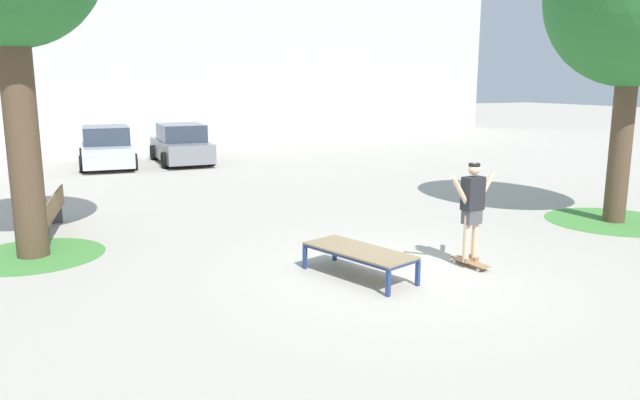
{
  "coord_description": "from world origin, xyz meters",
  "views": [
    {
      "loc": [
        -5.2,
        -8.13,
        3.12
      ],
      "look_at": [
        -0.71,
        1.58,
        1.0
      ],
      "focal_mm": 33.83,
      "sensor_mm": 36.0,
      "label": 1
    }
  ],
  "objects_px": {
    "park_bench": "(49,212)",
    "skateboard": "(470,262)",
    "skater": "(472,205)",
    "car_silver": "(107,148)",
    "skate_box": "(359,252)",
    "car_grey": "(181,145)"
  },
  "relations": [
    {
      "from": "skate_box",
      "to": "skater",
      "type": "height_order",
      "value": "skater"
    },
    {
      "from": "park_bench",
      "to": "skateboard",
      "type": "bearing_deg",
      "value": -40.48
    },
    {
      "from": "car_silver",
      "to": "car_grey",
      "type": "relative_size",
      "value": 1.02
    },
    {
      "from": "skate_box",
      "to": "park_bench",
      "type": "bearing_deg",
      "value": 130.75
    },
    {
      "from": "skate_box",
      "to": "skateboard",
      "type": "distance_m",
      "value": 2.03
    },
    {
      "from": "skate_box",
      "to": "skater",
      "type": "relative_size",
      "value": 1.21
    },
    {
      "from": "skate_box",
      "to": "car_silver",
      "type": "xyz_separation_m",
      "value": [
        -2.35,
        15.11,
        0.28
      ]
    },
    {
      "from": "car_silver",
      "to": "park_bench",
      "type": "xyz_separation_m",
      "value": [
        -2.14,
        -9.91,
        -0.24
      ]
    },
    {
      "from": "skate_box",
      "to": "park_bench",
      "type": "distance_m",
      "value": 6.87
    },
    {
      "from": "skateboard",
      "to": "car_grey",
      "type": "bearing_deg",
      "value": 96.0
    },
    {
      "from": "car_grey",
      "to": "skate_box",
      "type": "bearing_deg",
      "value": -91.4
    },
    {
      "from": "skateboard",
      "to": "skate_box",
      "type": "bearing_deg",
      "value": 171.02
    },
    {
      "from": "skate_box",
      "to": "car_silver",
      "type": "height_order",
      "value": "car_silver"
    },
    {
      "from": "car_silver",
      "to": "skateboard",
      "type": "bearing_deg",
      "value": -74.32
    },
    {
      "from": "skater",
      "to": "car_silver",
      "type": "bearing_deg",
      "value": 105.68
    },
    {
      "from": "skateboard",
      "to": "car_silver",
      "type": "xyz_separation_m",
      "value": [
        -4.33,
        15.42,
        0.61
      ]
    },
    {
      "from": "skater",
      "to": "car_silver",
      "type": "distance_m",
      "value": 16.02
    },
    {
      "from": "skater",
      "to": "car_grey",
      "type": "distance_m",
      "value": 15.43
    },
    {
      "from": "skater",
      "to": "car_silver",
      "type": "relative_size",
      "value": 0.39
    },
    {
      "from": "skateboard",
      "to": "skater",
      "type": "relative_size",
      "value": 0.48
    },
    {
      "from": "car_grey",
      "to": "car_silver",
      "type": "bearing_deg",
      "value": 178.28
    },
    {
      "from": "skateboard",
      "to": "skater",
      "type": "height_order",
      "value": "skater"
    }
  ]
}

